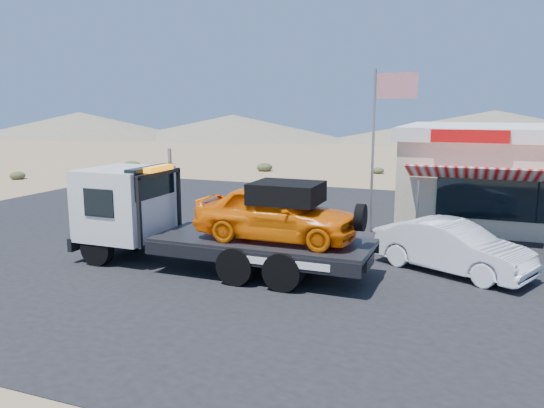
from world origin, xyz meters
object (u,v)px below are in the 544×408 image
(tow_truck, at_px, (210,215))
(jerky_store, at_px, (534,173))
(flagpole, at_px, (380,132))
(white_sedan, at_px, (452,247))

(tow_truck, height_order, jerky_store, jerky_store)
(flagpole, bearing_deg, white_sedan, -54.76)
(jerky_store, bearing_deg, white_sedan, -107.55)
(tow_truck, bearing_deg, flagpole, 58.84)
(tow_truck, height_order, flagpole, flagpole)
(white_sedan, xyz_separation_m, jerky_store, (2.70, 8.53, 1.24))
(tow_truck, relative_size, jerky_store, 0.84)
(tow_truck, relative_size, flagpole, 1.46)
(white_sedan, distance_m, jerky_store, 9.03)
(white_sedan, bearing_deg, jerky_store, 7.38)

